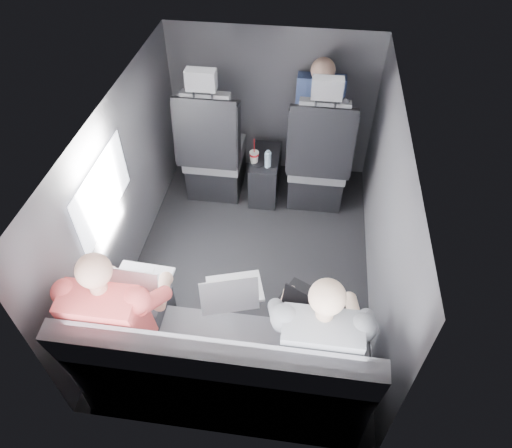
# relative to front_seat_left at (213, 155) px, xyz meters

# --- Properties ---
(floor) EXTENTS (2.60, 2.60, 0.00)m
(floor) POSITION_rel_front_seat_left_xyz_m (0.45, -0.84, -0.40)
(floor) COLOR black
(floor) RESTS_ON ground
(ceiling) EXTENTS (2.60, 2.60, 0.00)m
(ceiling) POSITION_rel_front_seat_left_xyz_m (0.45, -0.84, 0.95)
(ceiling) COLOR #B2B2AD
(ceiling) RESTS_ON panel_back
(panel_left) EXTENTS (0.02, 2.60, 1.35)m
(panel_left) POSITION_rel_front_seat_left_xyz_m (-0.45, -0.84, 0.27)
(panel_left) COLOR #56565B
(panel_left) RESTS_ON floor
(panel_right) EXTENTS (0.02, 2.60, 1.35)m
(panel_right) POSITION_rel_front_seat_left_xyz_m (1.35, -0.84, 0.27)
(panel_right) COLOR #56565B
(panel_right) RESTS_ON floor
(panel_front) EXTENTS (1.80, 0.02, 1.35)m
(panel_front) POSITION_rel_front_seat_left_xyz_m (0.45, 0.46, 0.27)
(panel_front) COLOR #56565B
(panel_front) RESTS_ON floor
(panel_back) EXTENTS (1.80, 0.02, 1.35)m
(panel_back) POSITION_rel_front_seat_left_xyz_m (0.45, -2.14, 0.27)
(panel_back) COLOR #56565B
(panel_back) RESTS_ON floor
(side_window) EXTENTS (0.02, 0.75, 0.42)m
(side_window) POSITION_rel_front_seat_left_xyz_m (-0.43, -1.14, 0.50)
(side_window) COLOR white
(side_window) RESTS_ON panel_left
(seatbelt) EXTENTS (0.35, 0.11, 0.59)m
(seatbelt) POSITION_rel_front_seat_left_xyz_m (0.90, -0.17, 0.40)
(seatbelt) COLOR black
(seatbelt) RESTS_ON front_seat_right
(front_seat_left) EXTENTS (0.52, 0.58, 1.26)m
(front_seat_left) POSITION_rel_front_seat_left_xyz_m (0.00, 0.00, 0.00)
(front_seat_left) COLOR black
(front_seat_left) RESTS_ON floor
(front_seat_right) EXTENTS (0.52, 0.58, 1.26)m
(front_seat_right) POSITION_rel_front_seat_left_xyz_m (0.90, 0.00, 0.00)
(front_seat_right) COLOR black
(front_seat_right) RESTS_ON floor
(center_console) EXTENTS (0.24, 0.48, 0.41)m
(center_console) POSITION_rel_front_seat_left_xyz_m (0.45, 0.04, -0.20)
(center_console) COLOR black
(center_console) RESTS_ON floor
(rear_bench) EXTENTS (1.60, 0.57, 0.92)m
(rear_bench) POSITION_rel_front_seat_left_xyz_m (0.45, -1.90, -0.09)
(rear_bench) COLOR #5E5E62
(rear_bench) RESTS_ON floor
(soda_cup) EXTENTS (0.08, 0.08, 0.24)m
(soda_cup) POSITION_rel_front_seat_left_xyz_m (0.37, -0.05, 0.06)
(soda_cup) COLOR white
(soda_cup) RESTS_ON center_console
(water_bottle) EXTENTS (0.06, 0.06, 0.16)m
(water_bottle) POSITION_rel_front_seat_left_xyz_m (0.49, -0.09, 0.07)
(water_bottle) COLOR #9FC4D7
(water_bottle) RESTS_ON center_console
(laptop_white) EXTENTS (0.35, 0.33, 0.25)m
(laptop_white) POSITION_rel_front_seat_left_xyz_m (-0.10, -1.60, 0.23)
(laptop_white) COLOR white
(laptop_white) RESTS_ON passenger_rear_left
(laptop_silver) EXTENTS (0.37, 0.38, 0.23)m
(laptop_silver) POSITION_rel_front_seat_left_xyz_m (0.46, -1.58, 0.23)
(laptop_silver) COLOR silver
(laptop_silver) RESTS_ON rear_bench
(laptop_black) EXTENTS (0.43, 0.46, 0.25)m
(laptop_black) POSITION_rel_front_seat_left_xyz_m (0.90, -1.65, 0.23)
(laptop_black) COLOR black
(laptop_black) RESTS_ON passenger_rear_right
(passenger_rear_left) EXTENTS (0.48, 0.61, 1.20)m
(passenger_rear_left) POSITION_rel_front_seat_left_xyz_m (-0.12, -1.81, 0.22)
(passenger_rear_left) COLOR #34353A
(passenger_rear_left) RESTS_ON rear_bench
(passenger_rear_right) EXTENTS (0.48, 0.60, 1.19)m
(passenger_rear_right) POSITION_rel_front_seat_left_xyz_m (0.95, -1.81, 0.21)
(passenger_rear_right) COLOR navy
(passenger_rear_right) RESTS_ON rear_bench
(passenger_front_right) EXTENTS (0.39, 0.39, 0.77)m
(passenger_front_right) POSITION_rel_front_seat_left_xyz_m (0.86, 0.26, 0.35)
(passenger_front_right) COLOR navy
(passenger_front_right) RESTS_ON front_seat_right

